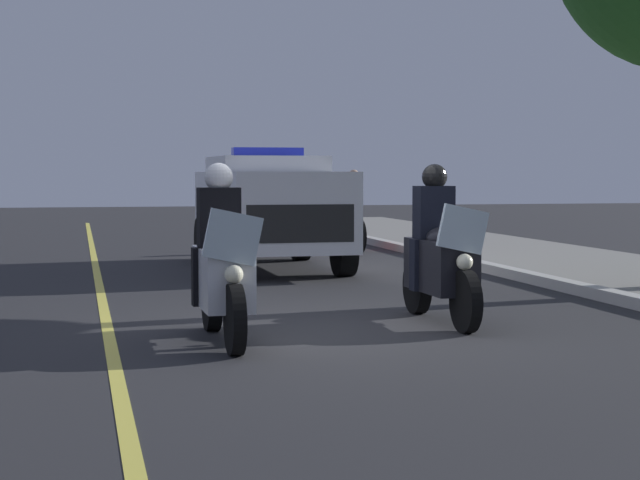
# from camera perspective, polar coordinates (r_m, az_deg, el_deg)

# --- Properties ---
(ground_plane) EXTENTS (80.00, 80.00, 0.00)m
(ground_plane) POSITION_cam_1_polar(r_m,az_deg,el_deg) (10.85, 0.54, -4.90)
(ground_plane) COLOR #28282B
(lane_stripe_center) EXTENTS (48.00, 0.12, 0.01)m
(lane_stripe_center) POSITION_cam_1_polar(r_m,az_deg,el_deg) (10.55, -11.50, -5.20)
(lane_stripe_center) COLOR #E0D14C
(lane_stripe_center) RESTS_ON ground
(police_motorcycle_lead_left) EXTENTS (2.14, 0.56, 1.72)m
(police_motorcycle_lead_left) POSITION_cam_1_polar(r_m,az_deg,el_deg) (9.98, -5.40, -1.62)
(police_motorcycle_lead_left) COLOR black
(police_motorcycle_lead_left) RESTS_ON ground
(police_motorcycle_lead_right) EXTENTS (2.14, 0.56, 1.72)m
(police_motorcycle_lead_right) POSITION_cam_1_polar(r_m,az_deg,el_deg) (11.30, 6.58, -1.01)
(police_motorcycle_lead_right) COLOR black
(police_motorcycle_lead_right) RESTS_ON ground
(police_suv) EXTENTS (4.93, 2.13, 2.05)m
(police_suv) POSITION_cam_1_polar(r_m,az_deg,el_deg) (17.60, -2.83, 1.89)
(police_suv) COLOR silver
(police_suv) RESTS_ON ground
(cyclist_background) EXTENTS (1.76, 0.32, 1.69)m
(cyclist_background) POSITION_cam_1_polar(r_m,az_deg,el_deg) (21.72, 1.87, 1.65)
(cyclist_background) COLOR black
(cyclist_background) RESTS_ON ground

